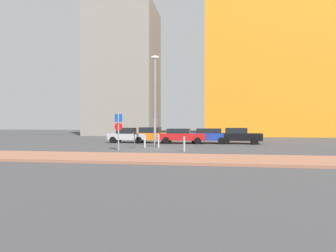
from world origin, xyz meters
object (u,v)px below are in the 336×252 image
object	(u,v)px
parked_car_silver	(128,135)
parked_car_black	(237,136)
parking_meter	(135,137)
parked_car_orange	(152,135)
traffic_bollard_far	(145,142)
parked_car_red	(182,136)
traffic_bollard_mid	(184,144)
traffic_bollard_near	(159,141)
street_lamp	(155,94)
parking_sign_post	(118,127)
parked_car_blue	(210,135)

from	to	relation	value
parked_car_silver	parked_car_black	bearing A→B (deg)	0.25
parked_car_black	parking_meter	xyz separation A→B (m)	(-8.41, -6.25, 0.11)
parked_car_black	parked_car_orange	bearing A→B (deg)	179.79
parking_meter	traffic_bollard_far	world-z (taller)	parking_meter
parked_car_red	traffic_bollard_mid	world-z (taller)	parked_car_red
parked_car_red	parking_meter	size ratio (longest dim) A/B	3.21
parked_car_red	traffic_bollard_near	world-z (taller)	parked_car_red
traffic_bollard_mid	traffic_bollard_far	size ratio (longest dim) A/B	1.14
street_lamp	parking_meter	bearing A→B (deg)	-134.11
parked_car_orange	traffic_bollard_near	world-z (taller)	parked_car_orange
traffic_bollard_near	traffic_bollard_mid	world-z (taller)	traffic_bollard_near
parked_car_red	parking_sign_post	world-z (taller)	parking_sign_post
parked_car_silver	traffic_bollard_far	world-z (taller)	parked_car_silver
traffic_bollard_near	parking_meter	bearing A→B (deg)	-156.23
parked_car_black	traffic_bollard_mid	xyz separation A→B (m)	(-4.32, -8.34, -0.27)
parked_car_blue	parked_car_black	size ratio (longest dim) A/B	0.96
parked_car_red	parked_car_orange	bearing A→B (deg)	173.93
parked_car_silver	traffic_bollard_mid	world-z (taller)	parked_car_silver
traffic_bollard_mid	traffic_bollard_far	distance (m)	4.08
parked_car_blue	traffic_bollard_far	distance (m)	7.95
parked_car_blue	parked_car_black	xyz separation A→B (m)	(2.57, -0.11, 0.00)
parking_sign_post	parked_car_red	bearing A→B (deg)	64.63
parked_car_red	traffic_bollard_mid	size ratio (longest dim) A/B	4.25
traffic_bollard_near	parked_car_black	bearing A→B (deg)	39.49
parked_car_blue	parking_meter	bearing A→B (deg)	-132.54
parked_car_silver	parking_meter	distance (m)	6.65
parked_car_black	parked_car_silver	bearing A→B (deg)	-179.75
street_lamp	traffic_bollard_far	world-z (taller)	street_lamp
parking_meter	traffic_bollard_near	world-z (taller)	parking_meter
parked_car_orange	traffic_bollard_near	xyz separation A→B (m)	(1.65, -5.50, -0.25)
parked_car_blue	street_lamp	size ratio (longest dim) A/B	0.58
parked_car_orange	traffic_bollard_mid	xyz separation A→B (m)	(3.97, -8.37, -0.28)
parked_car_blue	parked_car_black	distance (m)	2.57
parking_sign_post	street_lamp	xyz separation A→B (m)	(2.00, 3.35, 2.73)
traffic_bollard_mid	parked_car_red	bearing A→B (deg)	96.97
traffic_bollard_far	parked_car_blue	bearing A→B (deg)	50.22
parked_car_orange	traffic_bollard_mid	size ratio (longest dim) A/B	3.94
parked_car_silver	parked_car_orange	distance (m)	2.51
parked_car_blue	traffic_bollard_far	world-z (taller)	parked_car_blue
parking_sign_post	traffic_bollard_near	distance (m)	3.81
parking_sign_post	parked_car_black	bearing A→B (deg)	42.18
parked_car_orange	street_lamp	world-z (taller)	street_lamp
parked_car_silver	parked_car_black	distance (m)	10.80
parked_car_red	parking_meter	xyz separation A→B (m)	(-3.11, -5.96, 0.13)
parked_car_blue	parking_meter	distance (m)	8.64
parking_sign_post	traffic_bollard_near	size ratio (longest dim) A/B	2.44
traffic_bollard_mid	parked_car_blue	bearing A→B (deg)	78.31
parked_car_orange	traffic_bollard_far	xyz separation A→B (m)	(0.64, -6.02, -0.34)
parking_sign_post	traffic_bollard_far	bearing A→B (deg)	57.62
parked_car_blue	traffic_bollard_mid	world-z (taller)	parked_car_blue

